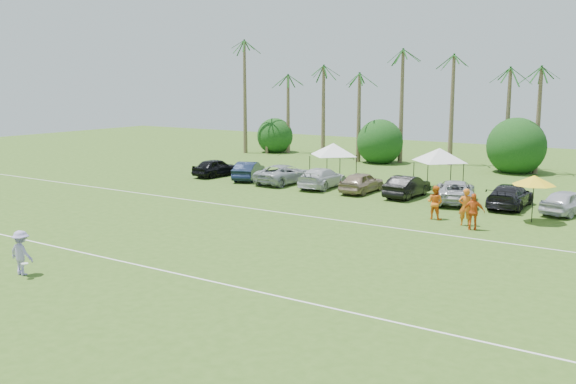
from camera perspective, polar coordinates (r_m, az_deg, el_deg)
The scene contains 29 objects.
ground at distance 25.98m, azimuth -16.56°, elevation -7.26°, with size 120.00×120.00×0.00m, color #385A1B.
field_lines at distance 31.47m, azimuth -5.35°, elevation -3.87°, with size 80.00×12.10×0.01m.
palm_tree_0 at distance 67.75m, azimuth -4.03°, elevation 9.90°, with size 2.40×2.40×8.90m.
palm_tree_1 at distance 64.84m, azimuth -0.47°, elevation 10.69°, with size 2.40×2.40×9.90m.
palm_tree_2 at distance 62.20m, azimuth 3.43°, elevation 11.50°, with size 2.40×2.40×10.90m.
palm_tree_3 at distance 60.32m, azimuth 6.80°, elevation 12.31°, with size 2.40×2.40×11.90m.
palm_tree_4 at distance 58.56m, azimuth 10.30°, elevation 9.76°, with size 2.40×2.40×8.90m.
palm_tree_5 at distance 57.10m, azimuth 14.07°, elevation 10.50°, with size 2.40×2.40×9.90m.
palm_tree_6 at distance 55.90m, azimuth 18.04°, elevation 11.22°, with size 2.40×2.40×10.90m.
palm_tree_7 at distance 54.97m, azimuth 22.19°, elevation 11.90°, with size 2.40×2.40×11.90m.
bush_tree_0 at distance 67.03m, azimuth -1.40°, elevation 5.06°, with size 4.00×4.00×4.00m.
bush_tree_1 at distance 60.56m, azimuth 8.76°, elevation 4.42°, with size 4.00×4.00×4.00m.
bush_tree_2 at distance 56.62m, azimuth 19.87°, elevation 3.57°, with size 4.00×4.00×4.00m.
sideline_player_a at distance 34.56m, azimuth 15.50°, elevation -1.29°, with size 0.72×0.47×1.96m, color orange.
sideline_player_b at distance 35.74m, azimuth 12.93°, elevation -0.91°, with size 0.90×0.70×1.85m, color orange.
sideline_player_c at distance 33.66m, azimuth 16.17°, elevation -1.70°, with size 1.10×0.46×1.87m, color #DA5618.
canopy_tent_left at distance 48.58m, azimuth 4.06°, elevation 4.35°, with size 4.02×4.02×3.25m.
canopy_tent_right at distance 45.76m, azimuth 13.34°, elevation 3.82°, with size 4.08×4.08×3.30m.
market_umbrella at distance 36.25m, azimuth 21.04°, elevation 0.98°, with size 2.27×2.27×2.53m.
frisbee_player at distance 27.03m, azimuth -22.61°, elevation -5.01°, with size 1.26×0.75×1.76m.
parked_car_0 at distance 50.74m, azimuth -6.42°, elevation 2.18°, with size 1.66×4.13×1.41m, color black.
parked_car_1 at distance 48.72m, azimuth -3.52°, elevation 1.90°, with size 1.49×4.28×1.41m, color black.
parked_car_2 at distance 46.89m, azimuth -0.33°, elevation 1.61°, with size 2.34×5.07×1.41m, color #A1A5AB.
parked_car_3 at distance 45.14m, azimuth 3.05°, elevation 1.27°, with size 1.97×4.85×1.41m, color silver.
parked_car_4 at distance 43.40m, azimuth 6.57°, elevation 0.87°, with size 1.66×4.13×1.41m, color gray.
parked_car_5 at distance 42.15m, azimuth 10.55°, elevation 0.49°, with size 1.49×4.28×1.41m, color black.
parked_car_6 at distance 40.86m, azimuth 14.63°, elevation 0.04°, with size 2.34×5.07×1.41m, color #A8A9AF.
parked_car_7 at distance 40.31m, azimuth 19.14°, elevation -0.32°, with size 1.97×4.85×1.41m, color black.
parked_car_8 at distance 39.47m, azimuth 23.61°, elevation -0.81°, with size 1.66×4.13×1.41m, color silver.
Camera 1 is at (19.25, -15.75, 7.49)m, focal length 40.00 mm.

